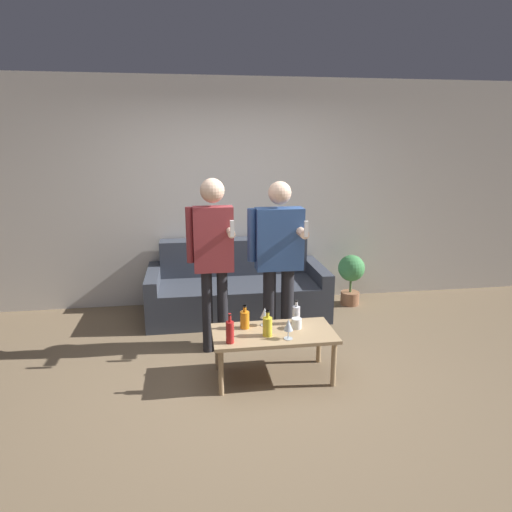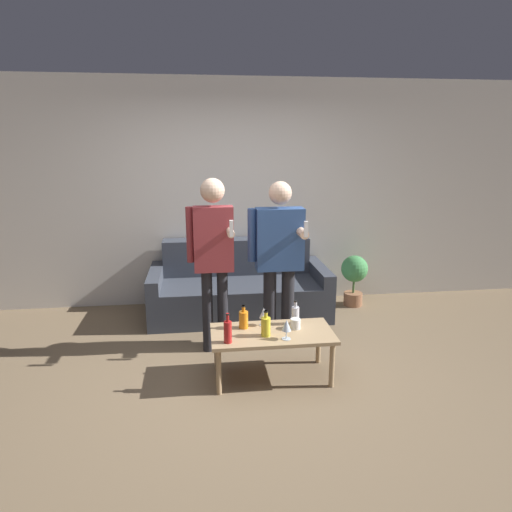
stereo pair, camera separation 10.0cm
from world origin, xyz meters
name	(u,v)px [view 1 (the left image)]	position (x,y,z in m)	size (l,w,h in m)	color
ground_plane	(250,384)	(0.00, 0.00, 0.00)	(16.00, 16.00, 0.00)	#756047
wall_back	(226,194)	(0.00, 2.11, 1.35)	(8.00, 0.06, 2.70)	silver
couch	(237,288)	(0.07, 1.66, 0.30)	(2.03, 0.93, 0.84)	#383D47
coffee_table	(274,337)	(0.22, 0.09, 0.37)	(1.03, 0.53, 0.42)	tan
bottle_orange	(230,331)	(-0.16, -0.06, 0.52)	(0.06, 0.06, 0.25)	#B21E1E
bottle_green	(296,314)	(0.45, 0.24, 0.50)	(0.07, 0.07, 0.22)	silver
bottle_dark	(268,326)	(0.15, 0.02, 0.50)	(0.08, 0.08, 0.22)	yellow
bottle_yellow	(245,319)	(-0.01, 0.21, 0.50)	(0.08, 0.08, 0.20)	orange
wine_glass_near	(265,313)	(0.17, 0.25, 0.53)	(0.08, 0.08, 0.16)	silver
wine_glass_far	(288,325)	(0.31, -0.06, 0.53)	(0.08, 0.08, 0.17)	silver
cup_on_table	(297,323)	(0.43, 0.14, 0.46)	(0.09, 0.09, 0.09)	white
person_standing_left	(213,250)	(-0.24, 0.68, 1.00)	(0.43, 0.42, 1.66)	#232328
person_standing_right	(278,253)	(0.38, 0.73, 0.94)	(0.53, 0.43, 1.62)	#232328
potted_plant	(351,274)	(1.50, 1.73, 0.39)	(0.32, 0.32, 0.63)	#936042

